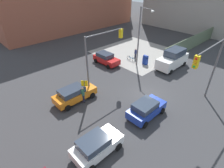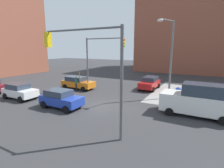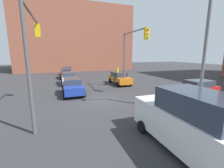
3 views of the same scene
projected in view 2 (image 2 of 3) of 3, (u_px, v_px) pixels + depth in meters
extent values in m
plane|color=#333335|center=(99.00, 106.00, 16.27)|extent=(120.00, 120.00, 0.00)
cube|color=gray|center=(209.00, 96.00, 19.76)|extent=(12.00, 12.00, 0.01)
cube|color=#93513D|center=(216.00, 30.00, 39.19)|extent=(32.00, 18.00, 18.50)
cylinder|color=#59595B|center=(88.00, 65.00, 21.60)|extent=(0.18, 0.18, 6.50)
cylinder|color=#59595B|center=(104.00, 38.00, 19.84)|extent=(4.79, 0.12, 0.12)
cube|color=yellow|center=(123.00, 43.00, 18.82)|extent=(0.32, 0.36, 1.00)
sphere|color=red|center=(124.00, 40.00, 18.67)|extent=(0.18, 0.18, 0.18)
sphere|color=orange|center=(124.00, 43.00, 18.73)|extent=(0.18, 0.18, 0.18)
sphere|color=green|center=(124.00, 46.00, 18.80)|extent=(0.18, 0.18, 0.18)
cylinder|color=#59595B|center=(122.00, 86.00, 9.63)|extent=(0.18, 0.18, 6.50)
cylinder|color=#59595B|center=(80.00, 29.00, 10.30)|extent=(5.51, 0.12, 0.12)
cube|color=yellow|center=(48.00, 40.00, 11.70)|extent=(0.32, 0.36, 1.00)
sphere|color=red|center=(46.00, 35.00, 11.72)|extent=(0.18, 0.18, 0.18)
sphere|color=orange|center=(46.00, 40.00, 11.79)|extent=(0.18, 0.18, 0.18)
sphere|color=green|center=(46.00, 45.00, 11.85)|extent=(0.18, 0.18, 0.18)
cylinder|color=slate|center=(171.00, 61.00, 18.00)|extent=(0.20, 0.20, 8.00)
cylinder|color=slate|center=(167.00, 20.00, 16.41)|extent=(0.86, 2.31, 0.10)
ellipsoid|color=silver|center=(160.00, 20.00, 15.65)|extent=(0.56, 0.36, 0.24)
cylinder|color=#4C4C4C|center=(80.00, 81.00, 21.97)|extent=(0.08, 0.08, 2.40)
cube|color=yellow|center=(79.00, 75.00, 21.80)|extent=(0.48, 0.48, 0.64)
cube|color=navy|center=(177.00, 96.00, 17.53)|extent=(0.56, 0.64, 1.15)
cylinder|color=navy|center=(178.00, 91.00, 17.41)|extent=(0.56, 0.64, 0.56)
cube|color=white|center=(20.00, 92.00, 18.54)|extent=(3.80, 1.80, 0.75)
cube|color=#2D3847|center=(18.00, 86.00, 18.55)|extent=(2.13, 1.58, 0.55)
cylinder|color=black|center=(36.00, 95.00, 18.78)|extent=(0.64, 0.22, 0.64)
cylinder|color=black|center=(20.00, 100.00, 17.23)|extent=(0.64, 0.22, 0.64)
cylinder|color=black|center=(21.00, 92.00, 19.99)|extent=(0.64, 0.22, 0.64)
cylinder|color=black|center=(5.00, 96.00, 18.45)|extent=(0.64, 0.22, 0.64)
cube|color=#B21919|center=(149.00, 84.00, 22.89)|extent=(1.80, 4.13, 0.75)
cube|color=#2D3847|center=(150.00, 79.00, 23.04)|extent=(1.58, 2.31, 0.55)
cylinder|color=black|center=(153.00, 90.00, 21.33)|extent=(0.22, 0.64, 0.64)
cylinder|color=black|center=(139.00, 88.00, 22.18)|extent=(0.22, 0.64, 0.64)
cylinder|color=black|center=(159.00, 85.00, 23.75)|extent=(0.22, 0.64, 0.64)
cylinder|color=black|center=(146.00, 84.00, 24.60)|extent=(0.22, 0.64, 0.64)
cube|color=orange|center=(78.00, 84.00, 23.04)|extent=(4.45, 1.80, 0.75)
cube|color=#2D3847|center=(76.00, 79.00, 23.07)|extent=(2.49, 1.58, 0.55)
cylinder|color=black|center=(92.00, 86.00, 23.17)|extent=(0.64, 0.22, 0.64)
cylinder|color=black|center=(83.00, 89.00, 21.63)|extent=(0.64, 0.22, 0.64)
cylinder|color=black|center=(74.00, 84.00, 24.60)|extent=(0.64, 0.22, 0.64)
cylinder|color=black|center=(65.00, 87.00, 23.05)|extent=(0.64, 0.22, 0.64)
cube|color=#1E389E|center=(62.00, 100.00, 15.75)|extent=(3.91, 1.80, 0.75)
cube|color=#2D3847|center=(59.00, 93.00, 15.77)|extent=(2.19, 1.58, 0.55)
cylinder|color=black|center=(80.00, 104.00, 15.98)|extent=(0.64, 0.22, 0.64)
cylinder|color=black|center=(66.00, 110.00, 14.43)|extent=(0.64, 0.22, 0.64)
cylinder|color=black|center=(58.00, 100.00, 17.23)|extent=(0.64, 0.22, 0.64)
cylinder|color=black|center=(44.00, 105.00, 15.68)|extent=(0.64, 0.22, 0.64)
cylinder|color=black|center=(5.00, 90.00, 21.31)|extent=(0.64, 0.22, 0.64)
cube|color=white|center=(196.00, 103.00, 13.81)|extent=(5.40, 2.10, 1.40)
cube|color=#2D3847|center=(204.00, 90.00, 13.37)|extent=(3.02, 1.85, 0.90)
cylinder|color=black|center=(169.00, 112.00, 13.91)|extent=(0.64, 0.22, 0.64)
cylinder|color=black|center=(174.00, 105.00, 15.72)|extent=(0.64, 0.22, 0.64)
cylinder|color=black|center=(223.00, 121.00, 12.18)|extent=(0.64, 0.22, 0.64)
cylinder|color=black|center=(222.00, 111.00, 13.99)|extent=(0.64, 0.22, 0.64)
cylinder|color=#2D664C|center=(76.00, 81.00, 22.02)|extent=(0.36, 0.36, 0.70)
sphere|color=tan|center=(76.00, 77.00, 21.92)|extent=(0.24, 0.24, 0.24)
cylinder|color=#1E1E2D|center=(77.00, 87.00, 22.18)|extent=(0.28, 0.28, 0.89)
cylinder|color=navy|center=(187.00, 87.00, 19.20)|extent=(0.36, 0.36, 0.62)
sphere|color=tan|center=(187.00, 83.00, 19.12)|extent=(0.21, 0.21, 0.21)
cylinder|color=#1E1E2D|center=(186.00, 93.00, 19.34)|extent=(0.28, 0.28, 0.78)
torus|color=black|center=(176.00, 92.00, 20.20)|extent=(0.05, 0.71, 0.71)
torus|color=black|center=(174.00, 94.00, 19.30)|extent=(0.05, 0.71, 0.71)
cube|color=#1E5999|center=(175.00, 91.00, 19.71)|extent=(0.04, 1.04, 0.08)
cylinder|color=#1E5999|center=(175.00, 90.00, 19.42)|extent=(0.04, 0.04, 0.40)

